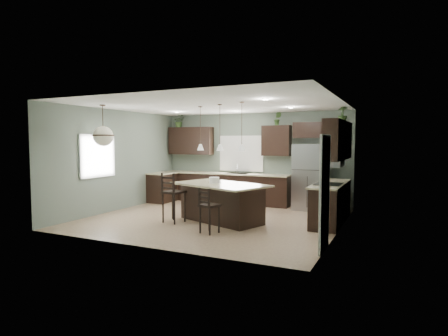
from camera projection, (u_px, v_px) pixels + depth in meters
ground at (213, 219)px, 9.28m from camera, size 6.00×6.00×0.00m
pantry_door at (325, 193)px, 6.54m from camera, size 0.04×0.82×2.04m
window_back at (241, 153)px, 11.81m from camera, size 1.35×0.02×1.00m
window_left at (97, 156)px, 9.73m from camera, size 0.02×1.10×1.00m
left_return_cabs at (162, 188)px, 11.94m from camera, size 0.60×0.90×0.90m
left_return_countertop at (163, 173)px, 11.90m from camera, size 0.66×0.96×0.04m
back_lower_cabs at (225, 188)px, 11.82m from camera, size 4.20×0.60×0.90m
back_countertop at (224, 173)px, 11.77m from camera, size 4.20×0.66×0.04m
sink_inset at (237, 174)px, 11.58m from camera, size 0.70×0.45×0.01m
faucet at (237, 169)px, 11.54m from camera, size 0.02×0.02×0.28m
back_upper_left at (191, 141)px, 12.39m from camera, size 1.55×0.34×0.90m
back_upper_right at (277, 141)px, 11.13m from camera, size 0.85×0.34×0.90m
fridge_header at (312, 130)px, 10.66m from camera, size 1.05×0.34×0.45m
right_lower_cabs at (331, 204)px, 8.89m from camera, size 0.60×2.35×0.90m
right_countertop at (331, 184)px, 8.86m from camera, size 0.66×2.35×0.04m
cooktop at (329, 184)px, 8.61m from camera, size 0.58×0.75×0.02m
wall_oven_front at (316, 204)px, 8.77m from camera, size 0.01×0.72×0.60m
right_upper_cabs at (338, 140)px, 8.73m from camera, size 0.34×2.35×0.90m
microwave at (334, 158)px, 8.53m from camera, size 0.40×0.75×0.40m
refrigerator at (310, 177)px, 10.52m from camera, size 0.90×0.74×1.85m
kitchen_island at (220, 203)px, 8.91m from camera, size 2.58×2.00×0.92m
serving_dish at (214, 180)px, 9.01m from camera, size 0.24×0.24×0.14m
bar_stool_left at (174, 198)px, 8.86m from camera, size 0.51×0.51×1.19m
bar_stool_right at (209, 210)px, 7.81m from camera, size 0.44×0.44×0.97m
pendant_left at (200, 128)px, 9.28m from camera, size 0.17×0.17×1.10m
pendant_center at (220, 128)px, 8.78m from camera, size 0.17×0.17×1.10m
pendant_right at (242, 127)px, 8.28m from camera, size 0.17×0.17×1.10m
chandelier at (103, 125)px, 8.94m from camera, size 0.52×0.52×0.99m
plant_back_left at (179, 121)px, 12.50m from camera, size 0.47×0.45×0.41m
plant_back_right at (278, 119)px, 11.04m from camera, size 0.24×0.20×0.39m
plant_right_wall at (343, 114)px, 9.44m from camera, size 0.29×0.29×0.42m
room_shell at (213, 151)px, 9.16m from camera, size 6.00×6.00×6.00m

